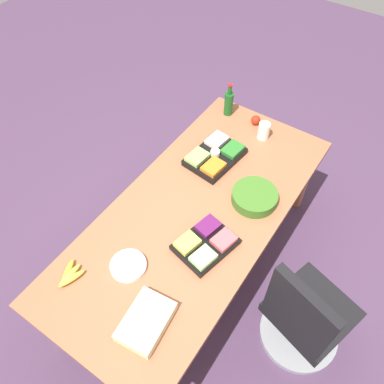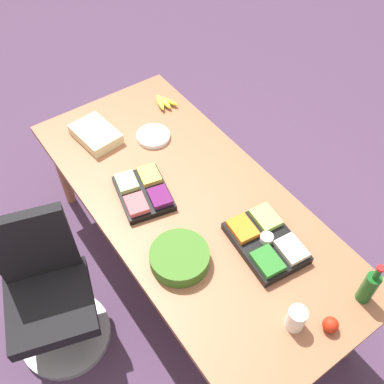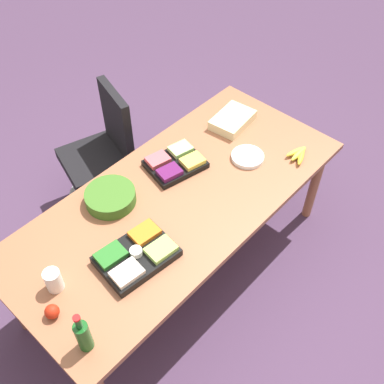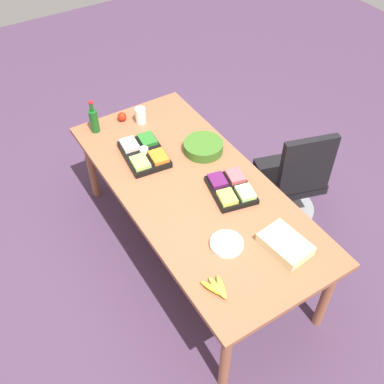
{
  "view_description": "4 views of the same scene",
  "coord_description": "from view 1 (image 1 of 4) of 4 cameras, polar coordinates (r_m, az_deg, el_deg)",
  "views": [
    {
      "loc": [
        -1.3,
        -0.85,
        2.9
      ],
      "look_at": [
        0.1,
        0.1,
        0.79
      ],
      "focal_mm": 36.73,
      "sensor_mm": 36.0,
      "label": 1
    },
    {
      "loc": [
        1.32,
        -0.92,
        2.77
      ],
      "look_at": [
        0.0,
        0.01,
        0.83
      ],
      "focal_mm": 41.41,
      "sensor_mm": 36.0,
      "label": 2
    },
    {
      "loc": [
        1.34,
        1.35,
        2.92
      ],
      "look_at": [
        -0.03,
        0.1,
        0.85
      ],
      "focal_mm": 43.08,
      "sensor_mm": 36.0,
      "label": 3
    },
    {
      "loc": [
        -2.02,
        1.28,
        3.12
      ],
      "look_at": [
        -0.12,
        0.09,
        0.85
      ],
      "focal_mm": 42.99,
      "sensor_mm": 36.0,
      "label": 4
    }
  ],
  "objects": [
    {
      "name": "conference_table",
      "position": [
        2.7,
        0.51,
        -3.75
      ],
      "size": [
        2.28,
        1.03,
        0.76
      ],
      "color": "#975A3C",
      "rests_on": "ground"
    },
    {
      "name": "ground_plane",
      "position": [
        3.29,
        0.42,
        -10.66
      ],
      "size": [
        10.0,
        10.0,
        0.0
      ],
      "primitive_type": "plane",
      "color": "#49324C"
    },
    {
      "name": "apple_red",
      "position": [
        3.26,
        9.23,
        10.25
      ],
      "size": [
        0.08,
        0.08,
        0.08
      ],
      "primitive_type": "sphere",
      "rotation": [
        0.0,
        0.0,
        0.07
      ],
      "color": "#B6230F",
      "rests_on": "conference_table"
    },
    {
      "name": "wine_bottle",
      "position": [
        3.28,
        5.34,
        12.77
      ],
      "size": [
        0.07,
        0.07,
        0.29
      ],
      "color": "#16521B",
      "rests_on": "conference_table"
    },
    {
      "name": "paper_plate_stack",
      "position": [
        2.44,
        -9.23,
        -10.51
      ],
      "size": [
        0.25,
        0.25,
        0.03
      ],
      "primitive_type": "cylinder",
      "rotation": [
        0.0,
        0.0,
        0.15
      ],
      "color": "white",
      "rests_on": "conference_table"
    },
    {
      "name": "veggie_tray",
      "position": [
        2.93,
        3.36,
        5.27
      ],
      "size": [
        0.45,
        0.35,
        0.09
      ],
      "color": "black",
      "rests_on": "conference_table"
    },
    {
      "name": "office_chair",
      "position": [
        2.79,
        15.91,
        -17.38
      ],
      "size": [
        0.6,
        0.6,
        1.0
      ],
      "color": "gray",
      "rests_on": "ground"
    },
    {
      "name": "mayo_jar",
      "position": [
        3.13,
        10.37,
        8.74
      ],
      "size": [
        0.11,
        0.11,
        0.14
      ],
      "primitive_type": "cylinder",
      "rotation": [
        0.0,
        0.0,
        0.31
      ],
      "color": "white",
      "rests_on": "conference_table"
    },
    {
      "name": "sheet_cake",
      "position": [
        2.26,
        -6.69,
        -18.18
      ],
      "size": [
        0.34,
        0.26,
        0.07
      ],
      "primitive_type": "cube",
      "rotation": [
        0.0,
        0.0,
        0.11
      ],
      "color": "beige",
      "rests_on": "conference_table"
    },
    {
      "name": "banana_bunch",
      "position": [
        2.48,
        -17.34,
        -11.45
      ],
      "size": [
        0.19,
        0.14,
        0.04
      ],
      "color": "yellow",
      "rests_on": "conference_table"
    },
    {
      "name": "fruit_platter",
      "position": [
        2.47,
        1.98,
        -7.47
      ],
      "size": [
        0.41,
        0.35,
        0.07
      ],
      "color": "black",
      "rests_on": "conference_table"
    },
    {
      "name": "salad_bowl",
      "position": [
        2.7,
        9.07,
        -0.71
      ],
      "size": [
        0.37,
        0.37,
        0.08
      ],
      "primitive_type": "cylinder",
      "rotation": [
        0.0,
        0.0,
        -0.19
      ],
      "color": "#396721",
      "rests_on": "conference_table"
    }
  ]
}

